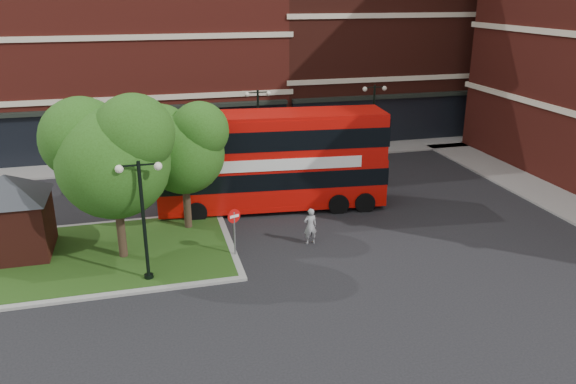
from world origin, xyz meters
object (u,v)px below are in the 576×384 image
object	(u,v)px
woman	(310,226)
car_white	(326,144)
bus	(272,154)
car_silver	(185,155)

from	to	relation	value
woman	car_white	world-z (taller)	woman
bus	woman	world-z (taller)	bus
car_silver	car_white	bearing A→B (deg)	-91.97
woman	car_white	bearing A→B (deg)	-115.45
car_white	woman	bearing A→B (deg)	156.22
car_white	car_silver	bearing A→B (deg)	87.41
bus	woman	xyz separation A→B (m)	(0.64, -4.86, -2.09)
woman	car_white	xyz separation A→B (m)	(5.44, 14.03, -0.11)
bus	car_silver	world-z (taller)	bus
car_silver	car_white	world-z (taller)	car_white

